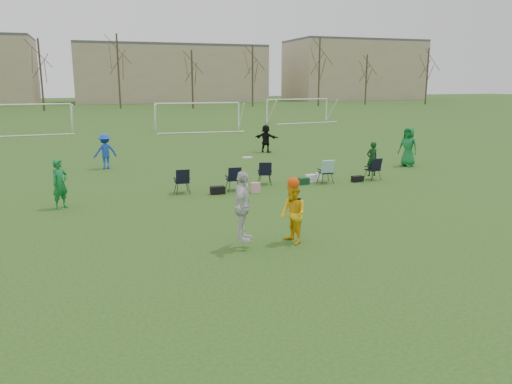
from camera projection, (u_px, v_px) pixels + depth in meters
name	position (u px, v px, depth m)	size (l,w,h in m)	color
ground	(308.00, 252.00, 12.73)	(260.00, 260.00, 0.00)	#254B17
fielder_green_near	(60.00, 184.00, 16.88)	(0.63, 0.41, 1.71)	#147132
fielder_blue	(105.00, 151.00, 24.61)	(1.12, 0.64, 1.74)	#1843B4
fielder_green_far	(408.00, 147.00, 25.34)	(0.98, 0.64, 2.00)	#136B2F
fielder_black	(266.00, 139.00, 30.35)	(1.56, 0.50, 1.68)	black
center_contest	(267.00, 209.00, 12.95)	(2.22, 1.16, 2.40)	silver
sideline_setup	(293.00, 173.00, 20.83)	(9.11, 1.94, 1.67)	#0E3312
goal_left	(24.00, 110.00, 40.65)	(7.39, 0.76, 2.46)	white
goal_mid	(198.00, 109.00, 43.16)	(7.40, 0.63, 2.46)	white
goal_right	(298.00, 104.00, 52.44)	(7.35, 1.14, 2.46)	white
tree_line	(121.00, 76.00, 76.32)	(110.28, 3.28, 11.40)	#382B21
building_row	(145.00, 72.00, 102.34)	(126.00, 16.00, 13.00)	tan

